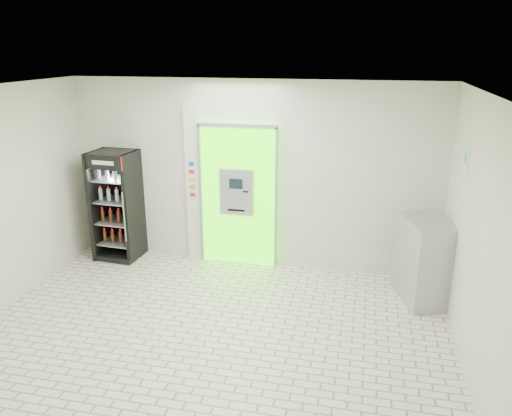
% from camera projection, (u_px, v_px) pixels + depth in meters
% --- Properties ---
extents(ground, '(6.00, 6.00, 0.00)m').
position_uv_depth(ground, '(206.00, 341.00, 6.16)').
color(ground, beige).
rests_on(ground, ground).
extents(room_shell, '(6.00, 6.00, 6.00)m').
position_uv_depth(room_shell, '(201.00, 199.00, 5.58)').
color(room_shell, silver).
rests_on(room_shell, ground).
extents(atm_assembly, '(1.30, 0.24, 2.33)m').
position_uv_depth(atm_assembly, '(239.00, 195.00, 8.07)').
color(atm_assembly, '#3EFE04').
rests_on(atm_assembly, ground).
extents(pillar, '(0.22, 0.11, 2.60)m').
position_uv_depth(pillar, '(193.00, 184.00, 8.23)').
color(pillar, silver).
rests_on(pillar, ground).
extents(beverage_cooler, '(0.73, 0.68, 1.84)m').
position_uv_depth(beverage_cooler, '(117.00, 207.00, 8.38)').
color(beverage_cooler, black).
rests_on(beverage_cooler, ground).
extents(steel_cabinet, '(0.86, 1.04, 1.20)m').
position_uv_depth(steel_cabinet, '(426.00, 261.00, 7.00)').
color(steel_cabinet, '#9D9FA4').
rests_on(steel_cabinet, ground).
extents(exit_sign, '(0.02, 0.22, 0.26)m').
position_uv_depth(exit_sign, '(466.00, 160.00, 6.17)').
color(exit_sign, white).
rests_on(exit_sign, room_shell).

